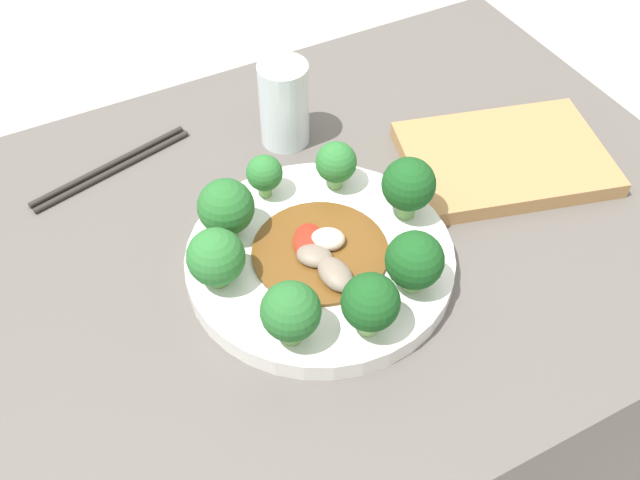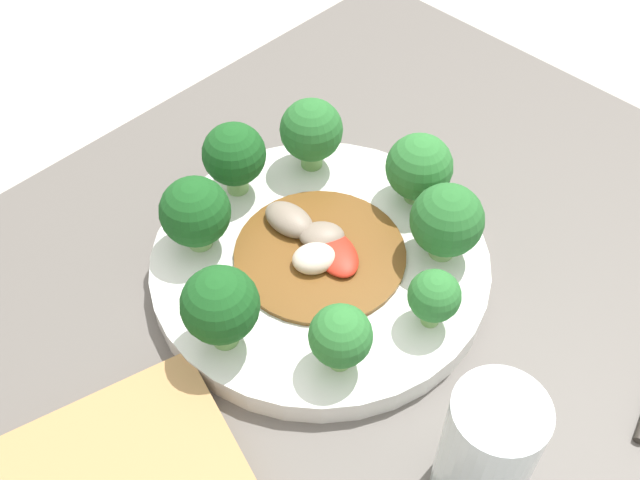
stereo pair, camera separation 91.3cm
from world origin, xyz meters
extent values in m
cylinder|color=white|center=(-0.05, -0.05, 0.73)|extent=(0.28, 0.28, 0.02)
cylinder|color=#89B76B|center=(-0.12, 0.02, 0.74)|extent=(0.02, 0.02, 0.02)
sphere|color=#286B2D|center=(-0.12, 0.02, 0.78)|extent=(0.06, 0.06, 0.06)
cylinder|color=#7AAD5B|center=(-0.06, 0.06, 0.74)|extent=(0.01, 0.01, 0.02)
sphere|color=#2D7533|center=(-0.06, 0.06, 0.77)|extent=(0.04, 0.04, 0.04)
cylinder|color=#70A356|center=(0.06, -0.04, 0.75)|extent=(0.02, 0.02, 0.02)
sphere|color=#19511E|center=(0.06, -0.04, 0.78)|extent=(0.06, 0.06, 0.06)
cylinder|color=#89B76B|center=(0.02, -0.13, 0.74)|extent=(0.02, 0.02, 0.02)
sphere|color=#19511E|center=(0.02, -0.13, 0.78)|extent=(0.06, 0.06, 0.06)
cylinder|color=#70A356|center=(-0.15, -0.04, 0.74)|extent=(0.02, 0.02, 0.01)
sphere|color=#2D7533|center=(-0.15, -0.04, 0.77)|extent=(0.06, 0.06, 0.06)
cylinder|color=#70A356|center=(-0.12, -0.13, 0.75)|extent=(0.02, 0.02, 0.02)
sphere|color=#286B2D|center=(-0.12, -0.13, 0.78)|extent=(0.06, 0.06, 0.06)
cylinder|color=#89B76B|center=(-0.05, -0.16, 0.75)|extent=(0.02, 0.02, 0.02)
sphere|color=#19511E|center=(-0.05, -0.16, 0.78)|extent=(0.06, 0.06, 0.06)
cylinder|color=#7AAD5B|center=(0.02, 0.03, 0.75)|extent=(0.02, 0.02, 0.02)
sphere|color=#2D7533|center=(0.02, 0.03, 0.77)|extent=(0.05, 0.05, 0.05)
cylinder|color=brown|center=(-0.05, -0.05, 0.74)|extent=(0.14, 0.14, 0.00)
ellipsoid|color=gray|center=(-0.06, -0.06, 0.75)|extent=(0.05, 0.05, 0.02)
ellipsoid|color=red|center=(-0.05, -0.04, 0.74)|extent=(0.05, 0.06, 0.01)
ellipsoid|color=beige|center=(-0.03, -0.04, 0.75)|extent=(0.05, 0.04, 0.02)
ellipsoid|color=gray|center=(-0.05, -0.09, 0.75)|extent=(0.03, 0.05, 0.02)
cylinder|color=silver|center=(0.01, 0.16, 0.77)|extent=(0.06, 0.06, 0.11)
camera|label=1|loc=(-0.29, -0.51, 1.32)|focal=42.00mm
camera|label=2|loc=(0.24, 0.23, 1.22)|focal=42.00mm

